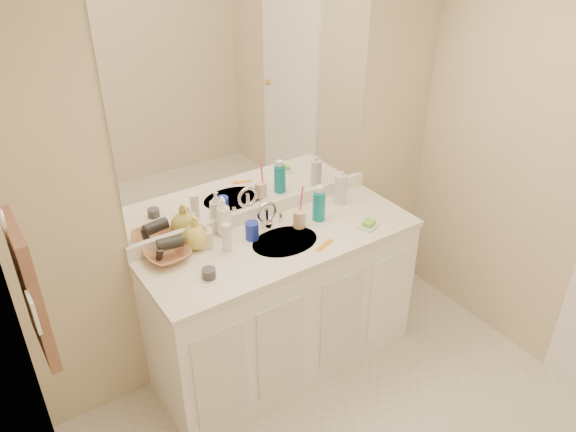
% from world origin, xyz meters
% --- Properties ---
extents(wall_back, '(2.60, 0.02, 2.40)m').
position_xyz_m(wall_back, '(0.00, 1.30, 1.20)').
color(wall_back, beige).
rests_on(wall_back, floor).
extents(vanity_cabinet, '(1.50, 0.55, 0.85)m').
position_xyz_m(vanity_cabinet, '(0.00, 1.02, 0.42)').
color(vanity_cabinet, white).
rests_on(vanity_cabinet, floor).
extents(countertop, '(1.52, 0.57, 0.03)m').
position_xyz_m(countertop, '(0.00, 1.02, 0.86)').
color(countertop, white).
rests_on(countertop, vanity_cabinet).
extents(backsplash, '(1.52, 0.03, 0.08)m').
position_xyz_m(backsplash, '(0.00, 1.29, 0.92)').
color(backsplash, white).
rests_on(backsplash, countertop).
extents(sink_basin, '(0.37, 0.37, 0.02)m').
position_xyz_m(sink_basin, '(0.00, 1.00, 0.87)').
color(sink_basin, beige).
rests_on(sink_basin, countertop).
extents(faucet, '(0.02, 0.02, 0.11)m').
position_xyz_m(faucet, '(0.00, 1.18, 0.94)').
color(faucet, silver).
rests_on(faucet, countertop).
extents(mirror, '(1.48, 0.01, 1.20)m').
position_xyz_m(mirror, '(0.00, 1.29, 1.56)').
color(mirror, white).
rests_on(mirror, wall_back).
extents(blue_mug, '(0.09, 0.09, 0.10)m').
position_xyz_m(blue_mug, '(-0.13, 1.12, 0.93)').
color(blue_mug, '#16289D').
rests_on(blue_mug, countertop).
extents(tan_cup, '(0.09, 0.09, 0.10)m').
position_xyz_m(tan_cup, '(0.15, 1.09, 0.93)').
color(tan_cup, beige).
rests_on(tan_cup, countertop).
extents(toothbrush, '(0.01, 0.04, 0.21)m').
position_xyz_m(toothbrush, '(0.16, 1.09, 1.03)').
color(toothbrush, '#FF4386').
rests_on(toothbrush, tan_cup).
extents(mouthwash_bottle, '(0.08, 0.08, 0.17)m').
position_xyz_m(mouthwash_bottle, '(0.28, 1.09, 0.96)').
color(mouthwash_bottle, '#0B7F8A').
rests_on(mouthwash_bottle, countertop).
extents(clear_pump_bottle, '(0.08, 0.08, 0.18)m').
position_xyz_m(clear_pump_bottle, '(0.50, 1.17, 0.97)').
color(clear_pump_bottle, silver).
rests_on(clear_pump_bottle, countertop).
extents(soap_dish, '(0.13, 0.12, 0.01)m').
position_xyz_m(soap_dish, '(0.46, 0.87, 0.89)').
color(soap_dish, silver).
rests_on(soap_dish, countertop).
extents(green_soap, '(0.09, 0.07, 0.03)m').
position_xyz_m(green_soap, '(0.46, 0.87, 0.90)').
color(green_soap, '#6DCF32').
rests_on(green_soap, soap_dish).
extents(orange_comb, '(0.13, 0.07, 0.01)m').
position_xyz_m(orange_comb, '(0.15, 0.86, 0.88)').
color(orange_comb, orange).
rests_on(orange_comb, countertop).
extents(dark_jar, '(0.08, 0.08, 0.05)m').
position_xyz_m(dark_jar, '(-0.48, 0.94, 0.90)').
color(dark_jar, '#3B3B43').
rests_on(dark_jar, countertop).
extents(extra_white_bottle, '(0.06, 0.06, 0.16)m').
position_xyz_m(extra_white_bottle, '(-0.29, 1.10, 0.96)').
color(extra_white_bottle, silver).
rests_on(extra_white_bottle, countertop).
extents(soap_bottle_white, '(0.10, 0.10, 0.22)m').
position_xyz_m(soap_bottle_white, '(-0.23, 1.25, 0.99)').
color(soap_bottle_white, white).
rests_on(soap_bottle_white, countertop).
extents(soap_bottle_cream, '(0.09, 0.09, 0.15)m').
position_xyz_m(soap_bottle_cream, '(-0.37, 1.19, 0.95)').
color(soap_bottle_cream, beige).
rests_on(soap_bottle_cream, countertop).
extents(soap_bottle_yellow, '(0.16, 0.16, 0.18)m').
position_xyz_m(soap_bottle_yellow, '(-0.41, 1.21, 0.97)').
color(soap_bottle_yellow, '#D1C551').
rests_on(soap_bottle_yellow, countertop).
extents(wicker_basket, '(0.24, 0.24, 0.05)m').
position_xyz_m(wicker_basket, '(-0.58, 1.20, 0.91)').
color(wicker_basket, '#A36841').
rests_on(wicker_basket, countertop).
extents(hair_dryer, '(0.13, 0.08, 0.06)m').
position_xyz_m(hair_dryer, '(-0.56, 1.20, 0.97)').
color(hair_dryer, black).
rests_on(hair_dryer, wicker_basket).
extents(towel_ring, '(0.01, 0.11, 0.11)m').
position_xyz_m(towel_ring, '(-1.27, 0.77, 1.55)').
color(towel_ring, silver).
rests_on(towel_ring, wall_left).
extents(hand_towel, '(0.04, 0.32, 0.55)m').
position_xyz_m(hand_towel, '(-1.25, 0.77, 1.25)').
color(hand_towel, brown).
rests_on(hand_towel, towel_ring).
extents(switch_plate, '(0.01, 0.08, 0.13)m').
position_xyz_m(switch_plate, '(-1.27, 0.57, 1.30)').
color(switch_plate, white).
rests_on(switch_plate, wall_left).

